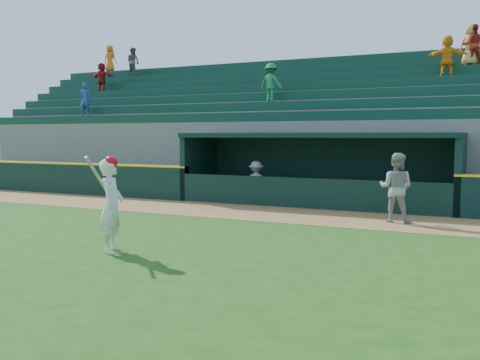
{
  "coord_description": "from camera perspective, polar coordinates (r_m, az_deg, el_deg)",
  "views": [
    {
      "loc": [
        5.54,
        -10.0,
        2.38
      ],
      "look_at": [
        0.0,
        1.6,
        1.3
      ],
      "focal_mm": 40.0,
      "sensor_mm": 36.0,
      "label": 1
    }
  ],
  "objects": [
    {
      "name": "dugout_player_front",
      "position": [
        15.18,
        16.32,
        -0.8
      ],
      "size": [
        0.98,
        0.8,
        1.9
      ],
      "primitive_type": "imported",
      "rotation": [
        0.0,
        0.0,
        3.06
      ],
      "color": "gray",
      "rests_on": "ground"
    },
    {
      "name": "batter_at_plate",
      "position": [
        11.15,
        -13.55,
        -2.53
      ],
      "size": [
        0.69,
        0.88,
        1.98
      ],
      "color": "white",
      "rests_on": "ground"
    },
    {
      "name": "wall_stripe_left",
      "position": [
        24.32,
        -21.52,
        1.75
      ],
      "size": [
        15.5,
        0.32,
        0.06
      ],
      "primitive_type": "cube",
      "color": "gold",
      "rests_on": "field_wall_left"
    },
    {
      "name": "warning_track",
      "position": [
        16.07,
        5.09,
        -3.72
      ],
      "size": [
        40.0,
        3.0,
        0.01
      ],
      "primitive_type": "cube",
      "color": "olive",
      "rests_on": "ground"
    },
    {
      "name": "dugout_player_inside",
      "position": [
        18.66,
        1.75,
        -0.24
      ],
      "size": [
        1.07,
        0.8,
        1.48
      ],
      "primitive_type": "imported",
      "rotation": [
        0.0,
        0.0,
        3.43
      ],
      "color": "#9F9E9A",
      "rests_on": "ground"
    },
    {
      "name": "ground",
      "position": [
        11.67,
        -3.41,
        -6.97
      ],
      "size": [
        120.0,
        120.0,
        0.0
      ],
      "primitive_type": "plane",
      "color": "#214D13",
      "rests_on": "ground"
    },
    {
      "name": "dugout",
      "position": [
        18.86,
        8.42,
        1.64
      ],
      "size": [
        9.4,
        2.8,
        2.46
      ],
      "color": "slate",
      "rests_on": "ground"
    },
    {
      "name": "field_wall_left",
      "position": [
        24.36,
        -21.48,
        0.27
      ],
      "size": [
        15.5,
        0.3,
        1.2
      ],
      "primitive_type": "cube",
      "color": "black",
      "rests_on": "ground"
    },
    {
      "name": "stands",
      "position": [
        23.24,
        11.76,
        4.74
      ],
      "size": [
        34.5,
        6.25,
        7.46
      ],
      "color": "slate",
      "rests_on": "ground"
    }
  ]
}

